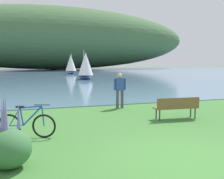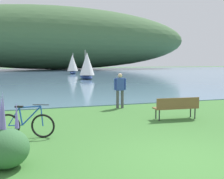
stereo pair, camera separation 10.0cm
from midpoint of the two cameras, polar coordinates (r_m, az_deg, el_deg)
name	(u,v)px [view 2 (the right image)]	position (r m, az deg, el deg)	size (l,w,h in m)	color
ground_plane	(182,160)	(6.73, 14.85, -14.11)	(200.00, 200.00, 0.00)	#3D7533
bay_water	(44,73)	(53.42, -14.07, 3.32)	(180.00, 80.00, 0.04)	#5B7F9E
distant_hillside	(56,38)	(80.35, -11.73, 10.49)	(80.75, 28.00, 17.62)	#42663D
park_bench_near_camera	(177,106)	(11.02, 13.66, -3.45)	(1.83, 0.60, 0.88)	brown
bicycle_leaning_near_bench	(26,125)	(8.58, -17.35, -7.04)	(1.68, 0.67, 1.01)	black
person_at_shoreline	(120,88)	(13.22, 1.90, 0.26)	(0.61, 0.25, 1.71)	#4C4C51
echium_bush_beside_closest	(6,147)	(6.33, -20.94, -11.26)	(0.98, 0.98, 1.67)	#386B3D
sailboat_nearest_to_shore	(73,64)	(48.90, -8.24, 5.32)	(2.48, 3.33, 3.79)	navy
sailboat_mid_bay	(87,66)	(33.99, -5.21, 5.04)	(2.21, 3.25, 3.68)	navy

